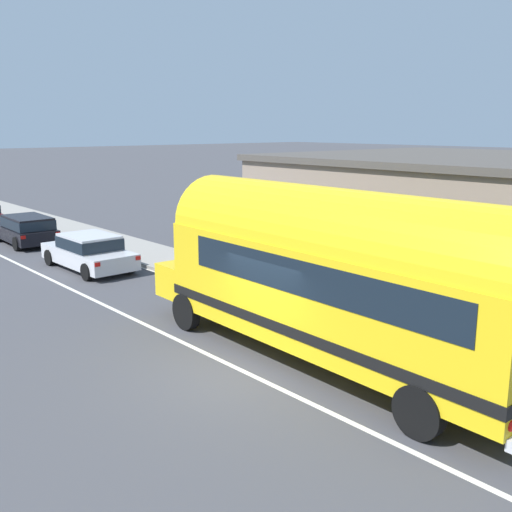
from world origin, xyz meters
TOP-DOWN VIEW (x-y plane):
  - ground_plane at (0.00, 0.00)m, footprint 300.00×300.00m
  - lane_markings at (1.61, 12.00)m, footprint 3.61×80.00m
  - sidewalk_slab at (4.82, 10.00)m, footprint 2.68×90.00m
  - painted_bus at (1.71, -1.43)m, footprint 2.81×12.07m
  - car_lead at (1.81, 11.59)m, footprint 2.04×4.70m
  - car_second at (1.80, 18.14)m, footprint 2.00×4.29m

SIDE VIEW (x-z plane):
  - ground_plane at x=0.00m, z-range 0.00..0.00m
  - lane_markings at x=1.61m, z-range 0.00..0.01m
  - sidewalk_slab at x=4.82m, z-range 0.00..0.15m
  - car_lead at x=1.81m, z-range 0.06..1.43m
  - car_second at x=1.80m, z-range 0.10..1.47m
  - painted_bus at x=1.71m, z-range 0.24..4.36m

